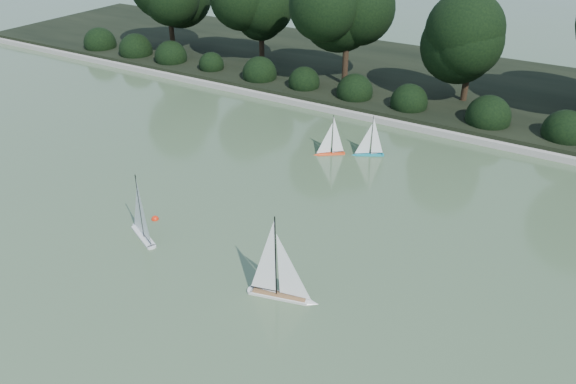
% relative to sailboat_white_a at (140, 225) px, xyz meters
% --- Properties ---
extents(ground, '(80.00, 80.00, 0.00)m').
position_rel_sailboat_white_a_xyz_m(ground, '(2.71, -0.62, -0.25)').
color(ground, '#2C4227').
rests_on(ground, ground).
extents(pond_coping, '(40.00, 0.35, 0.18)m').
position_rel_sailboat_white_a_xyz_m(pond_coping, '(2.71, 8.38, -0.16)').
color(pond_coping, gray).
rests_on(pond_coping, ground).
extents(far_bank, '(40.00, 8.00, 0.30)m').
position_rel_sailboat_white_a_xyz_m(far_bank, '(2.71, 12.38, -0.10)').
color(far_bank, black).
rests_on(far_bank, ground).
extents(tree_line, '(26.31, 3.93, 4.39)m').
position_rel_sailboat_white_a_xyz_m(tree_line, '(3.94, 10.82, 2.39)').
color(tree_line, black).
rests_on(tree_line, ground).
extents(shrub_hedge, '(29.10, 1.10, 1.10)m').
position_rel_sailboat_white_a_xyz_m(shrub_hedge, '(2.71, 9.28, 0.20)').
color(shrub_hedge, black).
rests_on(shrub_hedge, ground).
extents(sailboat_white_a, '(1.11, 0.65, 1.60)m').
position_rel_sailboat_white_a_xyz_m(sailboat_white_a, '(0.00, 0.00, 0.00)').
color(sailboat_white_a, silver).
rests_on(sailboat_white_a, ground).
extents(sailboat_white_b, '(1.33, 0.52, 1.82)m').
position_rel_sailboat_white_a_xyz_m(sailboat_white_b, '(3.62, -0.17, 0.03)').
color(sailboat_white_b, silver).
rests_on(sailboat_white_b, ground).
extents(sailboat_orange, '(0.77, 0.62, 1.21)m').
position_rel_sailboat_white_a_xyz_m(sailboat_orange, '(1.57, 5.51, -0.06)').
color(sailboat_orange, '#FE4B1F').
rests_on(sailboat_orange, ground).
extents(sailboat_teal, '(0.83, 0.54, 1.22)m').
position_rel_sailboat_white_a_xyz_m(sailboat_teal, '(2.48, 6.00, -0.06)').
color(sailboat_teal, teal).
rests_on(sailboat_teal, ground).
extents(race_buoy, '(0.16, 0.16, 0.16)m').
position_rel_sailboat_white_a_xyz_m(race_buoy, '(-0.20, 0.62, -0.25)').
color(race_buoy, red).
rests_on(race_buoy, ground).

